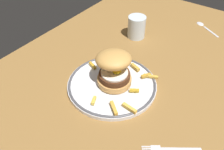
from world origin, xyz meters
The scene contains 7 objects.
ground_plane centered at (0.00, 0.00, -2.00)cm, with size 146.63×85.83×4.00cm, color olive.
dinner_plate centered at (2.11, 2.94, 0.84)cm, with size 27.33×27.33×1.60cm.
burger centered at (3.05, 2.92, 6.91)cm, with size 15.34×15.32×10.79cm.
fries_pile centered at (3.22, -1.14, 2.04)cm, with size 21.74×23.75×0.97cm.
water_glass centered at (30.88, 11.68, 3.79)cm, with size 6.86×6.86×8.52cm.
fork centered at (-7.77, -21.15, 0.18)cm, with size 9.34×12.62×0.36cm.
spoon centered at (54.58, -7.04, 0.36)cm, with size 8.66×12.08×0.90cm.
Camera 1 is at (-41.31, -27.91, 51.74)cm, focal length 38.40 mm.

